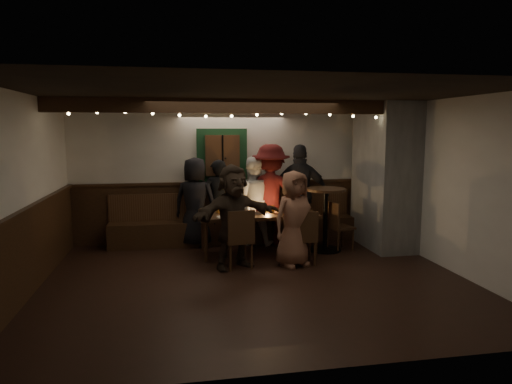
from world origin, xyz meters
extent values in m
cube|color=black|center=(0.00, 0.00, -0.01)|extent=(6.00, 5.00, 0.01)
cube|color=black|center=(0.00, 0.00, 2.60)|extent=(6.00, 5.00, 0.01)
cube|color=silver|center=(0.00, 2.50, 1.30)|extent=(6.00, 0.01, 2.60)
cube|color=silver|center=(-3.00, 0.00, 1.30)|extent=(0.01, 5.00, 2.60)
cube|color=silver|center=(3.00, 0.00, 1.30)|extent=(0.01, 5.00, 2.60)
cube|color=black|center=(0.00, 2.48, 0.55)|extent=(6.00, 0.05, 1.10)
cube|color=black|center=(-2.98, 0.00, 0.55)|extent=(0.05, 5.00, 1.10)
cube|color=slate|center=(2.65, 1.50, 1.30)|extent=(0.70, 1.40, 2.60)
cube|color=black|center=(0.00, 2.23, 0.23)|extent=(4.60, 0.45, 0.45)
cube|color=#462714|center=(0.00, 2.41, 0.70)|extent=(4.60, 0.06, 0.50)
cube|color=#153E21|center=(-0.20, 2.44, 1.65)|extent=(0.95, 0.04, 1.00)
cube|color=#462714|center=(-0.20, 2.38, 1.65)|extent=(0.64, 0.12, 0.76)
cube|color=black|center=(0.00, 1.00, 2.49)|extent=(6.00, 0.16, 0.22)
sphere|color=#FFE599|center=(-2.60, 0.98, 2.36)|extent=(0.04, 0.04, 0.04)
sphere|color=#FFE599|center=(-2.20, 0.98, 2.38)|extent=(0.04, 0.04, 0.04)
sphere|color=#FFE599|center=(-1.80, 0.98, 2.39)|extent=(0.04, 0.04, 0.04)
sphere|color=#FFE599|center=(-1.40, 0.98, 2.37)|extent=(0.04, 0.04, 0.04)
sphere|color=#FFE599|center=(-1.00, 0.98, 2.35)|extent=(0.04, 0.04, 0.04)
sphere|color=#FFE599|center=(-0.60, 0.98, 2.33)|extent=(0.04, 0.04, 0.04)
sphere|color=#FFE599|center=(-0.20, 0.98, 2.34)|extent=(0.04, 0.04, 0.04)
sphere|color=#FFE599|center=(0.20, 0.98, 2.36)|extent=(0.04, 0.04, 0.04)
sphere|color=#FFE599|center=(0.60, 0.98, 2.38)|extent=(0.04, 0.04, 0.04)
sphere|color=#FFE599|center=(1.00, 0.98, 2.39)|extent=(0.04, 0.04, 0.04)
sphere|color=#FFE599|center=(1.40, 0.98, 2.37)|extent=(0.04, 0.04, 0.04)
sphere|color=#FFE599|center=(1.80, 0.98, 2.35)|extent=(0.04, 0.04, 0.04)
sphere|color=#FFE599|center=(2.20, 0.98, 2.33)|extent=(0.04, 0.04, 0.04)
sphere|color=#FFE599|center=(2.60, 0.98, 2.34)|extent=(0.04, 0.04, 0.04)
cube|color=black|center=(0.30, 1.40, 0.68)|extent=(2.00, 0.86, 0.06)
cylinder|color=black|center=(-0.62, 1.05, 0.33)|extent=(0.07, 0.07, 0.66)
cylinder|color=black|center=(-0.62, 1.75, 0.33)|extent=(0.07, 0.07, 0.66)
cylinder|color=black|center=(1.22, 1.05, 0.33)|extent=(0.07, 0.07, 0.66)
cylinder|color=black|center=(1.22, 1.75, 0.33)|extent=(0.07, 0.07, 0.66)
cylinder|color=#BF7226|center=(-0.37, 1.53, 0.78)|extent=(0.07, 0.07, 0.13)
cylinder|color=#BF7226|center=(-0.13, 1.18, 0.78)|extent=(0.07, 0.07, 0.13)
cylinder|color=silver|center=(0.15, 1.56, 0.78)|extent=(0.07, 0.07, 0.13)
cylinder|color=#BF7226|center=(0.54, 1.35, 0.78)|extent=(0.07, 0.07, 0.13)
cylinder|color=silver|center=(0.90, 1.64, 0.78)|extent=(0.07, 0.07, 0.13)
cylinder|color=#BF7226|center=(1.03, 1.24, 0.78)|extent=(0.07, 0.07, 0.13)
cylinder|color=white|center=(-0.32, 1.11, 0.72)|extent=(0.25, 0.25, 0.01)
cube|color=#B2B2B7|center=(0.30, 1.35, 0.74)|extent=(0.15, 0.10, 0.05)
cylinder|color=#990C0C|center=(0.27, 1.35, 0.79)|extent=(0.03, 0.03, 0.15)
cylinder|color=gold|center=(0.33, 1.35, 0.79)|extent=(0.03, 0.03, 0.15)
cylinder|color=silver|center=(0.47, 1.45, 0.75)|extent=(0.05, 0.05, 0.08)
sphere|color=#FFB24C|center=(0.47, 1.45, 0.81)|extent=(0.03, 0.03, 0.03)
cube|color=black|center=(-0.16, 0.67, 0.43)|extent=(0.48, 0.48, 0.04)
cube|color=black|center=(-0.13, 0.49, 0.69)|extent=(0.42, 0.10, 0.48)
cylinder|color=black|center=(-0.02, 0.87, 0.20)|extent=(0.04, 0.04, 0.41)
cylinder|color=black|center=(0.04, 0.53, 0.20)|extent=(0.04, 0.04, 0.41)
cylinder|color=black|center=(-0.35, 0.81, 0.20)|extent=(0.04, 0.04, 0.41)
cylinder|color=black|center=(-0.30, 0.48, 0.20)|extent=(0.04, 0.04, 0.41)
cube|color=black|center=(0.89, 0.69, 0.40)|extent=(0.41, 0.41, 0.04)
cube|color=black|center=(0.88, 0.51, 0.65)|extent=(0.39, 0.05, 0.45)
cylinder|color=black|center=(1.06, 0.84, 0.19)|extent=(0.03, 0.03, 0.38)
cylinder|color=black|center=(1.04, 0.52, 0.19)|extent=(0.03, 0.03, 0.38)
cylinder|color=black|center=(0.74, 0.85, 0.19)|extent=(0.03, 0.03, 0.38)
cylinder|color=black|center=(0.72, 0.53, 0.19)|extent=(0.03, 0.03, 0.38)
cube|color=black|center=(1.79, 1.40, 0.40)|extent=(0.48, 0.48, 0.04)
cube|color=black|center=(1.62, 1.36, 0.65)|extent=(0.14, 0.39, 0.45)
cylinder|color=black|center=(1.99, 1.29, 0.19)|extent=(0.03, 0.03, 0.38)
cylinder|color=black|center=(1.68, 1.21, 0.19)|extent=(0.03, 0.03, 0.38)
cylinder|color=black|center=(1.91, 1.60, 0.19)|extent=(0.03, 0.03, 0.38)
cylinder|color=black|center=(1.60, 1.52, 0.19)|extent=(0.03, 0.03, 0.38)
cylinder|color=black|center=(1.51, 1.40, 0.02)|extent=(0.57, 0.57, 0.03)
cylinder|color=black|center=(1.51, 1.40, 0.55)|extent=(0.08, 0.08, 1.09)
cylinder|color=black|center=(1.51, 1.40, 1.09)|extent=(0.70, 0.70, 0.04)
imported|color=black|center=(-0.73, 2.13, 0.82)|extent=(0.93, 0.76, 1.64)
imported|color=black|center=(-0.31, 2.18, 0.79)|extent=(0.59, 0.39, 1.59)
imported|color=silver|center=(0.32, 2.06, 0.82)|extent=(0.92, 0.80, 1.64)
imported|color=#420F0F|center=(0.66, 2.05, 0.93)|extent=(1.36, 1.02, 1.87)
imported|color=black|center=(1.25, 2.11, 0.93)|extent=(1.15, 0.65, 1.86)
imported|color=#30241B|center=(-0.22, 0.67, 0.81)|extent=(1.56, 1.02, 1.61)
imported|color=brown|center=(0.72, 0.61, 0.75)|extent=(0.86, 0.71, 1.50)
camera|label=1|loc=(-1.11, -6.15, 2.13)|focal=32.00mm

